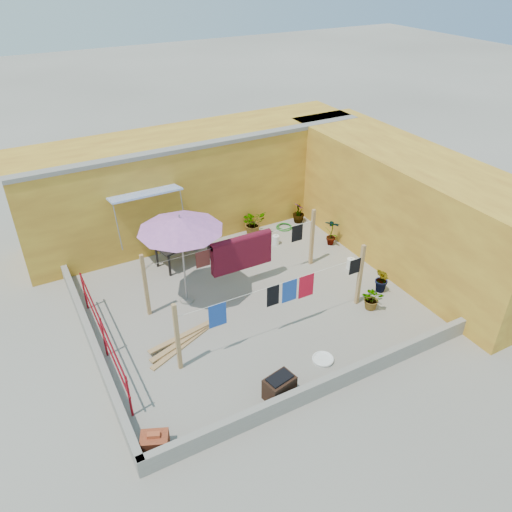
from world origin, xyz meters
name	(u,v)px	position (x,y,z in m)	size (l,w,h in m)	color
ground	(249,302)	(0.00, 0.00, 0.00)	(80.00, 80.00, 0.00)	#9E998E
wall_back	(195,181)	(0.50, 4.69, 1.61)	(11.00, 3.27, 3.21)	gold
wall_right	(406,207)	(5.20, 0.00, 1.60)	(2.40, 9.00, 3.20)	gold
parapet_front	(328,384)	(0.00, -3.58, 0.22)	(8.30, 0.16, 0.44)	gray
parapet_left	(94,346)	(-4.08, 0.00, 0.22)	(0.16, 7.30, 0.44)	gray
red_railing	(103,331)	(-3.85, -0.20, 0.72)	(0.05, 4.20, 1.10)	maroon
clothesline_rig	(245,258)	(0.18, 0.54, 1.03)	(5.09, 2.35, 1.80)	tan
patio_umbrella	(180,225)	(-1.43, 0.87, 2.32)	(2.47, 2.47, 2.59)	gray
outdoor_table	(182,242)	(-0.80, 2.69, 0.69)	(1.78, 1.19, 0.76)	black
brick_stack	(155,443)	(-3.70, -3.20, 0.20)	(0.63, 0.55, 0.45)	#953D22
lumber_pile	(185,340)	(-2.10, -0.64, 0.07)	(2.11, 0.99, 0.13)	tan
brazier	(279,387)	(-0.97, -3.20, 0.28)	(0.71, 0.54, 0.57)	#311B13
white_basin	(323,359)	(0.46, -2.76, 0.05)	(0.51, 0.51, 0.09)	white
water_jug_a	(351,264)	(3.39, 0.02, 0.16)	(0.24, 0.24, 0.37)	white
water_jug_b	(276,240)	(2.15, 2.27, 0.16)	(0.23, 0.23, 0.35)	white
green_hose	(284,227)	(2.96, 3.06, 0.04)	(0.55, 0.55, 0.08)	#1A6C18
plant_back_a	(253,222)	(1.85, 3.20, 0.43)	(0.77, 0.66, 0.85)	#205117
plant_back_b	(298,212)	(3.60, 3.20, 0.36)	(0.40, 0.40, 0.72)	#205117
plant_right_a	(332,232)	(3.70, 1.42, 0.46)	(0.48, 0.33, 0.92)	#205117
plant_right_b	(382,280)	(3.40, -1.32, 0.39)	(0.43, 0.35, 0.79)	#205117
plant_right_c	(372,298)	(2.70, -1.76, 0.32)	(0.57, 0.49, 0.63)	#205117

